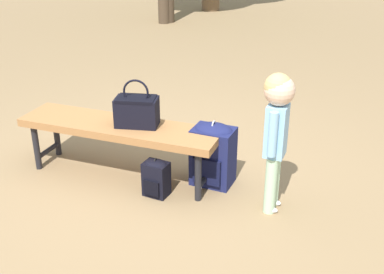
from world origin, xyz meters
name	(u,v)px	position (x,y,z in m)	size (l,w,h in m)	color
ground_plane	(156,184)	(0.00, 0.00, 0.00)	(40.00, 40.00, 0.00)	#8C704C
park_bench	(120,131)	(-0.32, 0.02, 0.39)	(1.62, 0.50, 0.45)	#9E6B3D
handbag	(137,110)	(-0.17, 0.05, 0.58)	(0.36, 0.26, 0.37)	black
child_standing	(277,122)	(0.91, 0.04, 0.67)	(0.20, 0.27, 1.01)	#B2D8B2
backpack_large	(213,153)	(0.39, 0.21, 0.26)	(0.32, 0.28, 0.53)	#191E4C
backpack_small	(156,177)	(0.08, -0.13, 0.15)	(0.19, 0.17, 0.31)	black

